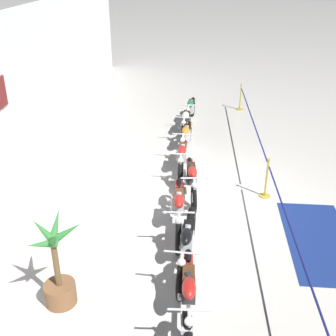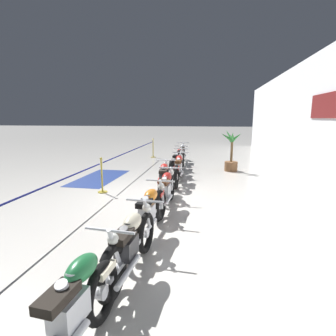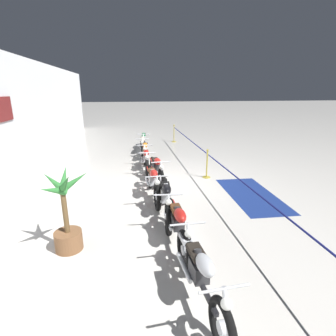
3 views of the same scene
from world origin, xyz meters
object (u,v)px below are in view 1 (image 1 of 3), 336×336
object	(u,v)px
motorcycle_red_4	(191,180)
stanchion_mid_right	(240,101)
motorcycle_red_1	(188,295)
motorcycle_red_3	(179,210)
motorcycle_black_2	(187,246)
stanchion_far_left	(280,204)
motorcycle_orange_6	(186,137)
motorcycle_red_5	(182,158)
motorcycle_green_8	(190,111)
stanchion_mid_left	(266,184)
motorcycle_cream_7	(186,122)
potted_palm_left_of_row	(58,271)
floor_banner	(319,240)

from	to	relation	value
motorcycle_red_4	stanchion_mid_right	size ratio (longest dim) A/B	2.09
motorcycle_red_1	motorcycle_red_4	xyz separation A→B (m)	(3.98, -0.01, -0.00)
motorcycle_red_3	motorcycle_red_4	bearing A→B (deg)	-10.18
motorcycle_black_2	stanchion_far_left	xyz separation A→B (m)	(1.12, -1.89, 0.30)
motorcycle_red_1	stanchion_mid_right	xyz separation A→B (m)	(10.90, -1.84, -0.11)
motorcycle_red_4	motorcycle_orange_6	world-z (taller)	motorcycle_red_4
motorcycle_red_5	motorcycle_orange_6	bearing A→B (deg)	-2.71
stanchion_mid_right	motorcycle_red_4	bearing A→B (deg)	165.15
motorcycle_green_8	stanchion_mid_right	size ratio (longest dim) A/B	2.16
motorcycle_red_1	motorcycle_green_8	distance (m)	9.27
motorcycle_orange_6	stanchion_far_left	bearing A→B (deg)	-154.84
motorcycle_orange_6	motorcycle_green_8	xyz separation A→B (m)	(2.53, -0.10, 0.00)
motorcycle_orange_6	stanchion_mid_left	world-z (taller)	stanchion_mid_left
stanchion_mid_right	motorcycle_red_3	bearing A→B (deg)	165.95
motorcycle_red_1	stanchion_far_left	xyz separation A→B (m)	(2.42, -1.84, 0.30)
motorcycle_black_2	motorcycle_orange_6	world-z (taller)	motorcycle_black_2
motorcycle_green_8	stanchion_far_left	bearing A→B (deg)	-164.29
motorcycle_cream_7	potted_palm_left_of_row	distance (m)	8.10
motorcycle_red_3	motorcycle_red_1	bearing A→B (deg)	-174.31
motorcycle_red_5	potted_palm_left_of_row	size ratio (longest dim) A/B	1.22
motorcycle_red_1	motorcycle_cream_7	xyz separation A→B (m)	(8.06, 0.22, -0.01)
stanchion_mid_left	motorcycle_green_8	bearing A→B (deg)	20.39
stanchion_mid_left	floor_banner	size ratio (longest dim) A/B	0.36
motorcycle_red_1	floor_banner	world-z (taller)	motorcycle_red_1
motorcycle_red_1	stanchion_far_left	size ratio (longest dim) A/B	0.16
motorcycle_cream_7	motorcycle_red_3	bearing A→B (deg)	179.71
motorcycle_red_3	stanchion_mid_left	distance (m)	2.61
motorcycle_orange_6	motorcycle_black_2	bearing A→B (deg)	-178.57
motorcycle_cream_7	potted_palm_left_of_row	world-z (taller)	potted_palm_left_of_row
motorcycle_red_4	potted_palm_left_of_row	world-z (taller)	potted_palm_left_of_row
motorcycle_orange_6	motorcycle_red_3	bearing A→B (deg)	179.10
motorcycle_red_1	motorcycle_red_4	world-z (taller)	motorcycle_red_1
motorcycle_black_2	motorcycle_cream_7	distance (m)	6.76
motorcycle_black_2	motorcycle_red_3	xyz separation A→B (m)	(1.22, 0.20, 0.01)
motorcycle_red_1	stanchion_mid_left	xyz separation A→B (m)	(4.09, -1.84, -0.11)
floor_banner	motorcycle_black_2	bearing A→B (deg)	111.26
motorcycle_red_5	potted_palm_left_of_row	world-z (taller)	potted_palm_left_of_row
motorcycle_red_1	motorcycle_orange_6	bearing A→B (deg)	1.58
motorcycle_red_4	motorcycle_orange_6	distance (m)	2.76
motorcycle_green_8	potted_palm_left_of_row	size ratio (longest dim) A/B	1.30
motorcycle_green_8	stanchion_mid_left	xyz separation A→B (m)	(-5.18, -1.93, -0.11)
motorcycle_orange_6	stanchion_mid_left	distance (m)	3.34
motorcycle_green_8	potted_palm_left_of_row	xyz separation A→B (m)	(-9.07, 2.08, 0.22)
potted_palm_left_of_row	stanchion_mid_left	size ratio (longest dim) A/B	1.66
motorcycle_orange_6	motorcycle_green_8	distance (m)	2.53
stanchion_mid_right	stanchion_mid_left	bearing A→B (deg)	180.00
stanchion_mid_left	motorcycle_black_2	bearing A→B (deg)	145.77
motorcycle_black_2	potted_palm_left_of_row	distance (m)	2.40
motorcycle_red_4	motorcycle_orange_6	size ratio (longest dim) A/B	0.94
motorcycle_black_2	stanchion_mid_left	bearing A→B (deg)	-34.23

